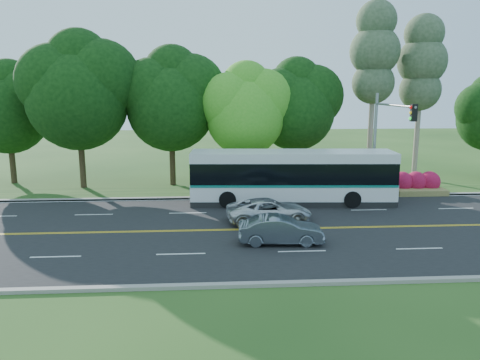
{
  "coord_description": "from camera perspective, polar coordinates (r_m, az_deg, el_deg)",
  "views": [
    {
      "loc": [
        -4.65,
        -23.54,
        7.34
      ],
      "look_at": [
        -2.98,
        2.0,
        2.28
      ],
      "focal_mm": 35.0,
      "sensor_mm": 36.0,
      "label": 1
    }
  ],
  "objects": [
    {
      "name": "curb_north",
      "position": [
        31.88,
        4.75,
        -2.02
      ],
      "size": [
        60.0,
        0.3,
        0.15
      ],
      "primitive_type": "cube",
      "color": "gray",
      "rests_on": "ground"
    },
    {
      "name": "ground",
      "position": [
        25.1,
        7.14,
        -5.91
      ],
      "size": [
        120.0,
        120.0,
        0.0
      ],
      "primitive_type": "plane",
      "color": "#224517",
      "rests_on": "ground"
    },
    {
      "name": "traffic_signal",
      "position": [
        31.13,
        17.34,
        5.76
      ],
      "size": [
        0.42,
        6.1,
        7.0
      ],
      "color": "gray",
      "rests_on": "ground"
    },
    {
      "name": "bougainvillea_hedge",
      "position": [
        34.47,
        16.41,
        -0.35
      ],
      "size": [
        9.5,
        2.25,
        1.5
      ],
      "color": "maroon",
      "rests_on": "ground"
    },
    {
      "name": "suv",
      "position": [
        25.93,
        3.59,
        -3.74
      ],
      "size": [
        4.88,
        2.58,
        1.31
      ],
      "primitive_type": "imported",
      "rotation": [
        0.0,
        0.0,
        1.66
      ],
      "color": "silver",
      "rests_on": "road"
    },
    {
      "name": "road",
      "position": [
        25.09,
        7.14,
        -5.89
      ],
      "size": [
        60.0,
        14.0,
        0.02
      ],
      "primitive_type": "cube",
      "color": "black",
      "rests_on": "ground"
    },
    {
      "name": "sedan",
      "position": [
        22.47,
        5.0,
        -6.1
      ],
      "size": [
        4.1,
        1.65,
        1.33
      ],
      "primitive_type": "imported",
      "rotation": [
        0.0,
        0.0,
        1.51
      ],
      "color": "slate",
      "rests_on": "road"
    },
    {
      "name": "transit_bus",
      "position": [
        30.09,
        6.34,
        0.29
      ],
      "size": [
        13.0,
        3.58,
        3.36
      ],
      "rotation": [
        0.0,
        0.0,
        -0.06
      ],
      "color": "silver",
      "rests_on": "road"
    },
    {
      "name": "tree_row",
      "position": [
        35.68,
        -4.62,
        10.17
      ],
      "size": [
        44.7,
        9.1,
        13.84
      ],
      "color": "#2F1E15",
      "rests_on": "ground"
    },
    {
      "name": "lane_markings",
      "position": [
        25.07,
        6.93,
        -5.87
      ],
      "size": [
        57.6,
        13.82,
        0.0
      ],
      "color": "gold",
      "rests_on": "road"
    },
    {
      "name": "curb_south",
      "position": [
        18.53,
        11.36,
        -12.14
      ],
      "size": [
        60.0,
        0.3,
        0.15
      ],
      "primitive_type": "cube",
      "color": "gray",
      "rests_on": "ground"
    },
    {
      "name": "grass_verge",
      "position": [
        33.67,
        4.29,
        -1.35
      ],
      "size": [
        60.0,
        4.0,
        0.1
      ],
      "primitive_type": "cube",
      "color": "#224517",
      "rests_on": "ground"
    }
  ]
}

